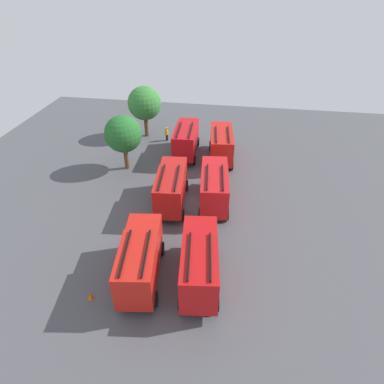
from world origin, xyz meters
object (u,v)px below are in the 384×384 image
(fire_truck_3, at_px, (140,258))
(fire_truck_4, at_px, (171,186))
(firefighter_1, at_px, (167,133))
(traffic_cone_1, at_px, (90,296))
(firefighter_0, at_px, (228,138))
(tree_1, at_px, (144,104))
(fire_truck_1, at_px, (214,186))
(fire_truck_5, at_px, (186,139))
(fire_truck_2, at_px, (221,143))
(fire_truck_0, at_px, (200,261))
(traffic_cone_0, at_px, (132,222))
(tree_0, at_px, (123,134))

(fire_truck_3, height_order, fire_truck_4, same)
(fire_truck_4, height_order, firefighter_1, fire_truck_4)
(fire_truck_3, bearing_deg, traffic_cone_1, 118.43)
(firefighter_0, relative_size, tree_1, 0.24)
(fire_truck_1, xyz_separation_m, fire_truck_5, (9.66, 4.38, 0.00))
(fire_truck_4, height_order, firefighter_0, fire_truck_4)
(fire_truck_3, height_order, firefighter_1, fire_truck_3)
(fire_truck_4, xyz_separation_m, tree_1, (15.04, 6.63, 2.38))
(fire_truck_5, bearing_deg, fire_truck_2, -100.01)
(fire_truck_4, distance_m, firefighter_1, 14.48)
(fire_truck_1, relative_size, fire_truck_2, 1.00)
(fire_truck_4, relative_size, traffic_cone_1, 12.97)
(fire_truck_0, relative_size, firefighter_1, 4.07)
(fire_truck_0, xyz_separation_m, fire_truck_5, (19.45, 4.32, 0.00))
(traffic_cone_0, xyz_separation_m, traffic_cone_1, (-8.14, 0.48, -0.06))
(traffic_cone_1, bearing_deg, firefighter_0, -16.84)
(fire_truck_4, bearing_deg, tree_1, 18.38)
(fire_truck_0, bearing_deg, fire_truck_3, 88.19)
(fire_truck_4, height_order, tree_1, tree_1)
(fire_truck_1, relative_size, traffic_cone_0, 10.71)
(fire_truck_0, height_order, fire_truck_4, same)
(tree_1, relative_size, traffic_cone_1, 11.82)
(firefighter_1, bearing_deg, tree_0, -87.44)
(fire_truck_5, xyz_separation_m, firefighter_1, (3.63, 3.21, -1.12))
(fire_truck_4, relative_size, tree_1, 1.10)
(fire_truck_2, distance_m, firefighter_0, 4.50)
(fire_truck_4, xyz_separation_m, traffic_cone_1, (-11.75, 3.37, -1.87))
(firefighter_0, height_order, traffic_cone_0, firefighter_0)
(firefighter_0, bearing_deg, fire_truck_1, -146.65)
(fire_truck_1, distance_m, firefighter_1, 15.35)
(tree_1, distance_m, traffic_cone_1, 27.32)
(fire_truck_3, xyz_separation_m, tree_1, (24.50, 6.37, 2.38))
(firefighter_0, bearing_deg, fire_truck_2, -151.66)
(fire_truck_4, xyz_separation_m, firefighter_1, (13.99, 3.58, -1.12))
(fire_truck_1, height_order, fire_truck_2, same)
(fire_truck_3, xyz_separation_m, fire_truck_5, (19.81, 0.10, 0.00))
(traffic_cone_0, bearing_deg, fire_truck_0, -128.69)
(fire_truck_5, xyz_separation_m, tree_1, (4.69, 6.27, 2.38))
(fire_truck_2, relative_size, fire_truck_4, 1.00)
(fire_truck_1, distance_m, traffic_cone_0, 8.34)
(fire_truck_3, height_order, fire_truck_5, same)
(fire_truck_3, distance_m, traffic_cone_0, 6.66)
(fire_truck_4, bearing_deg, fire_truck_2, -27.25)
(firefighter_1, height_order, traffic_cone_1, firefighter_1)
(fire_truck_0, relative_size, traffic_cone_0, 10.76)
(fire_truck_2, xyz_separation_m, traffic_cone_0, (-13.43, 6.83, -1.81))
(fire_truck_3, relative_size, tree_0, 1.18)
(traffic_cone_1, bearing_deg, firefighter_1, 0.45)
(firefighter_1, distance_m, tree_1, 4.77)
(traffic_cone_0, bearing_deg, fire_truck_4, -38.75)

